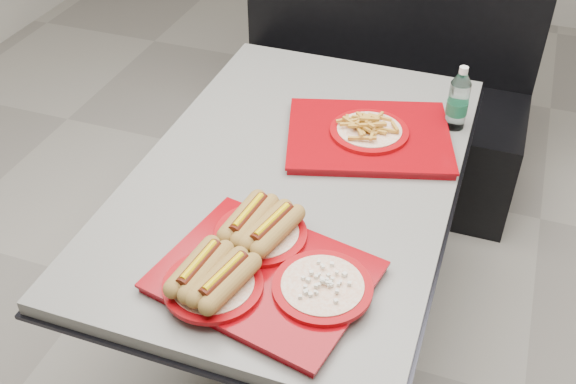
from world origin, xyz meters
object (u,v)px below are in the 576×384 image
(tray_near, at_px, (258,265))
(tray_far, at_px, (369,133))
(diner_table, at_px, (296,213))
(water_bottle, at_px, (458,101))
(booth_bench, at_px, (376,92))

(tray_near, distance_m, tray_far, 0.66)
(diner_table, xyz_separation_m, tray_far, (0.16, 0.22, 0.19))
(tray_far, xyz_separation_m, water_bottle, (0.24, 0.17, 0.06))
(diner_table, relative_size, water_bottle, 6.76)
(tray_near, bearing_deg, diner_table, 96.76)
(tray_far, bearing_deg, booth_bench, 100.32)
(tray_far, height_order, water_bottle, water_bottle)
(booth_bench, height_order, water_bottle, booth_bench)
(tray_near, xyz_separation_m, tray_far, (0.11, 0.65, -0.01))
(diner_table, height_order, tray_near, tray_near)
(booth_bench, relative_size, tray_far, 2.32)
(booth_bench, relative_size, tray_near, 2.46)
(diner_table, xyz_separation_m, booth_bench, (0.00, 1.09, -0.18))
(booth_bench, distance_m, tray_far, 0.97)
(booth_bench, xyz_separation_m, tray_near, (0.05, -1.53, 0.39))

